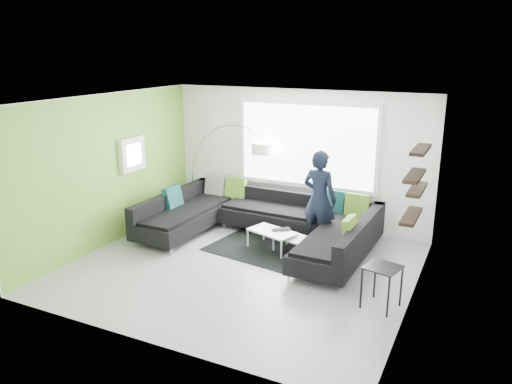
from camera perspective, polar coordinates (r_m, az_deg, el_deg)
ground at (r=8.53m, az=-1.60°, el=-8.63°), size 5.50×5.50×0.00m
room_shell at (r=8.11m, az=-0.80°, el=3.57°), size 5.54×5.04×2.82m
sectional_sofa at (r=9.37m, az=0.19°, el=-3.70°), size 4.21×2.67×0.89m
rug at (r=9.28m, az=2.38°, el=-6.49°), size 2.54×2.01×0.01m
coffee_table at (r=9.13m, az=3.11°, el=-5.70°), size 1.25×0.94×0.36m
arc_lamp at (r=11.04m, az=-7.29°, el=2.68°), size 1.91×0.51×2.06m
side_table at (r=7.41m, az=14.13°, el=-10.48°), size 0.56×0.56×0.63m
person at (r=9.21m, az=7.26°, el=-0.80°), size 0.81×0.66×1.82m
laptop at (r=9.12m, az=2.97°, el=-4.41°), size 0.56×0.55×0.03m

